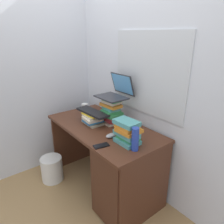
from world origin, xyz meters
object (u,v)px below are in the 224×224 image
object	(u,v)px
laptop	(116,92)
book_stack_keyboard_riser	(93,119)
cell_phone	(101,146)
wastebasket	(52,169)
mug	(85,108)
keyboard	(92,112)
book_stack_tall	(111,111)
water_bottle	(135,139)
book_stack_side	(127,132)
computer_mouse	(111,136)
desk	(121,170)

from	to	relation	value
laptop	book_stack_keyboard_riser	bearing A→B (deg)	-116.37
cell_phone	wastebasket	size ratio (longest dim) A/B	0.45
book_stack_keyboard_riser	mug	world-z (taller)	book_stack_keyboard_riser
keyboard	mug	world-z (taller)	keyboard
book_stack_tall	water_bottle	distance (m)	0.60
book_stack_side	wastebasket	world-z (taller)	book_stack_side
cell_phone	wastebasket	bearing A→B (deg)	-155.28
laptop	computer_mouse	size ratio (longest dim) A/B	3.09
book_stack_tall	desk	bearing A→B (deg)	-22.80
cell_phone	computer_mouse	bearing A→B (deg)	127.76
book_stack_keyboard_riser	computer_mouse	xyz separation A→B (m)	(0.38, -0.04, -0.04)
computer_mouse	mug	size ratio (longest dim) A/B	0.89
mug	wastebasket	xyz separation A→B (m)	(0.04, -0.52, -0.66)
laptop	cell_phone	xyz separation A→B (m)	(0.35, -0.44, -0.34)
book_stack_keyboard_riser	wastebasket	bearing A→B (deg)	-130.58
keyboard	computer_mouse	xyz separation A→B (m)	(0.38, -0.05, -0.11)
book_stack_tall	wastebasket	size ratio (longest dim) A/B	0.96
keyboard	mug	bearing A→B (deg)	157.63
wastebasket	computer_mouse	bearing A→B (deg)	25.87
book_stack_keyboard_riser	keyboard	distance (m)	0.07
book_stack_keyboard_riser	water_bottle	bearing A→B (deg)	-2.09
water_bottle	book_stack_tall	bearing A→B (deg)	161.42
book_stack_tall	cell_phone	size ratio (longest dim) A/B	2.11
keyboard	book_stack_tall	bearing A→B (deg)	51.31
keyboard	computer_mouse	bearing A→B (deg)	-10.64
desk	keyboard	xyz separation A→B (m)	(-0.47, -0.02, 0.47)
book_stack_tall	computer_mouse	world-z (taller)	book_stack_tall
water_bottle	wastebasket	xyz separation A→B (m)	(-1.02, -0.37, -0.71)
book_stack_keyboard_riser	wastebasket	size ratio (longest dim) A/B	0.82
book_stack_tall	book_stack_keyboard_riser	size ratio (longest dim) A/B	1.16
keyboard	cell_phone	world-z (taller)	keyboard
water_bottle	cell_phone	bearing A→B (deg)	-140.30
water_bottle	mug	bearing A→B (deg)	171.62
desk	book_stack_keyboard_riser	xyz separation A→B (m)	(-0.46, -0.02, 0.40)
keyboard	water_bottle	xyz separation A→B (m)	(0.69, -0.03, -0.03)
book_stack_side	keyboard	size ratio (longest dim) A/B	0.56
desk	cell_phone	world-z (taller)	cell_phone
book_stack_tall	laptop	size ratio (longest dim) A/B	0.89
keyboard	computer_mouse	world-z (taller)	keyboard
laptop	wastebasket	world-z (taller)	laptop
keyboard	water_bottle	distance (m)	0.69
book_stack_keyboard_riser	water_bottle	size ratio (longest dim) A/B	1.21
book_stack_side	water_bottle	bearing A→B (deg)	-14.34
book_stack_keyboard_riser	mug	bearing A→B (deg)	160.86
laptop	water_bottle	xyz separation A→B (m)	(0.57, -0.26, -0.24)
book_stack_side	laptop	distance (m)	0.54
laptop	water_bottle	world-z (taller)	laptop
book_stack_tall	cell_phone	bearing A→B (deg)	-47.44
book_stack_keyboard_riser	computer_mouse	size ratio (longest dim) A/B	2.37
book_stack_tall	mug	size ratio (longest dim) A/B	2.46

